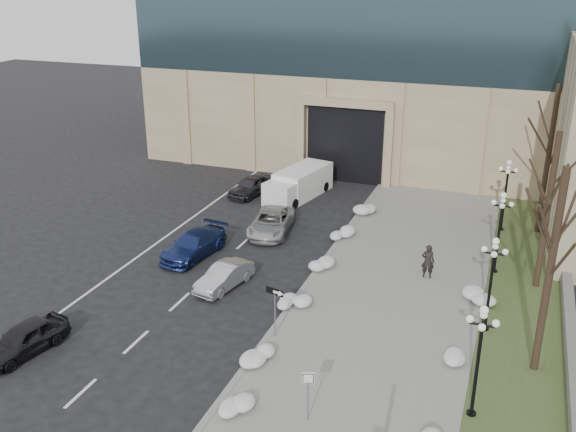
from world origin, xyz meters
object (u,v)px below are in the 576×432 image
at_px(car_a, 25,339).
at_px(lamppost_c, 500,222).
at_px(one_way_sign, 278,298).
at_px(keep_sign, 308,386).
at_px(lamppost_d, 506,186).
at_px(pedestrian, 428,261).
at_px(lamppost_a, 480,347).
at_px(car_b, 224,276).
at_px(box_truck, 299,184).
at_px(car_d, 271,222).
at_px(car_c, 194,245).
at_px(lamppost_b, 492,272).
at_px(car_e, 251,186).

height_order(car_a, lamppost_c, lamppost_c).
relative_size(one_way_sign, keep_sign, 1.16).
bearing_deg(lamppost_d, pedestrian, -111.74).
distance_m(keep_sign, lamppost_a, 6.39).
bearing_deg(lamppost_d, one_way_sign, -117.41).
height_order(car_b, box_truck, box_truck).
bearing_deg(lamppost_c, car_b, -153.23).
height_order(one_way_sign, lamppost_a, lamppost_a).
bearing_deg(car_b, car_d, 105.39).
xyz_separation_m(car_c, pedestrian, (13.34, 1.73, 0.37)).
xyz_separation_m(car_b, keep_sign, (7.64, -8.77, 1.00)).
height_order(car_d, lamppost_b, lamppost_b).
relative_size(car_c, one_way_sign, 1.92).
height_order(car_d, lamppost_a, lamppost_a).
xyz_separation_m(car_e, lamppost_c, (17.87, -7.32, 2.35)).
distance_m(car_b, car_c, 4.51).
distance_m(pedestrian, lamppost_b, 5.95).
xyz_separation_m(car_c, box_truck, (2.32, 11.96, 0.28)).
xyz_separation_m(keep_sign, lamppost_b, (5.70, 9.00, 1.44)).
distance_m(car_a, box_truck, 23.98).
height_order(lamppost_b, lamppost_c, same).
bearing_deg(box_truck, car_d, -73.02).
bearing_deg(box_truck, lamppost_c, -17.69).
xyz_separation_m(pedestrian, keep_sign, (-2.29, -13.45, 0.55)).
xyz_separation_m(pedestrian, lamppost_b, (3.41, -4.45, 1.99)).
bearing_deg(lamppost_c, car_a, -140.86).
distance_m(car_c, car_e, 11.16).
bearing_deg(car_d, lamppost_d, 12.62).
xyz_separation_m(car_c, keep_sign, (11.05, -11.72, 0.92)).
height_order(car_a, car_c, car_c).
relative_size(car_a, lamppost_d, 0.85).
xyz_separation_m(lamppost_a, lamppost_d, (0.00, 19.50, 0.00)).
xyz_separation_m(car_a, lamppost_b, (18.90, 8.88, 2.38)).
relative_size(box_truck, lamppost_d, 1.43).
bearing_deg(car_c, car_e, 103.54).
xyz_separation_m(car_d, lamppost_c, (13.80, -1.12, 2.37)).
bearing_deg(car_c, pedestrian, 15.15).
bearing_deg(car_c, car_a, -92.70).
distance_m(car_c, keep_sign, 16.14).
relative_size(car_a, car_b, 1.06).
bearing_deg(lamppost_d, car_c, -148.47).
distance_m(car_d, lamppost_b, 15.94).
xyz_separation_m(box_truck, one_way_sign, (5.60, -18.71, 1.12)).
relative_size(keep_sign, lamppost_d, 0.47).
bearing_deg(box_truck, car_e, -154.19).
bearing_deg(car_b, keep_sign, -36.86).
relative_size(one_way_sign, lamppost_d, 0.54).
height_order(car_e, one_way_sign, one_way_sign).
bearing_deg(lamppost_b, car_c, 170.78).
bearing_deg(pedestrian, box_truck, -47.66).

